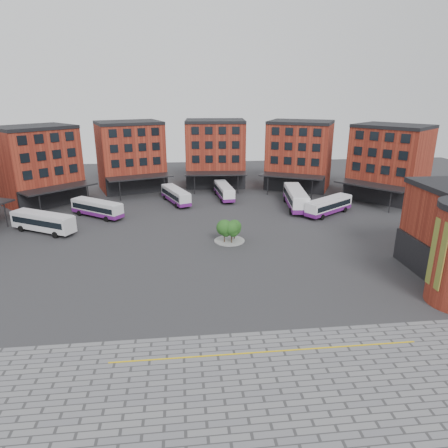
{
  "coord_description": "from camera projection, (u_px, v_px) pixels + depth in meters",
  "views": [
    {
      "loc": [
        -4.69,
        -41.61,
        20.78
      ],
      "look_at": [
        0.77,
        7.98,
        4.0
      ],
      "focal_mm": 32.0,
      "sensor_mm": 36.0,
      "label": 1
    }
  ],
  "objects": [
    {
      "name": "bus_c",
      "position": [
        176.0,
        195.0,
        76.77
      ],
      "size": [
        5.84,
        10.39,
        2.88
      ],
      "rotation": [
        0.0,
        0.0,
        0.36
      ],
      "color": "silver",
      "rests_on": "ground"
    },
    {
      "name": "bus_f",
      "position": [
        329.0,
        206.0,
        69.68
      ],
      "size": [
        10.05,
        7.99,
        2.97
      ],
      "rotation": [
        0.0,
        0.0,
        -0.97
      ],
      "color": "white",
      "rests_on": "ground"
    },
    {
      "name": "bus_b",
      "position": [
        97.0,
        208.0,
        68.34
      ],
      "size": [
        9.64,
        8.01,
        2.89
      ],
      "rotation": [
        0.0,
        0.0,
        0.93
      ],
      "color": "silver",
      "rests_on": "ground"
    },
    {
      "name": "tree_island",
      "position": [
        230.0,
        229.0,
        56.83
      ],
      "size": [
        4.4,
        4.4,
        3.45
      ],
      "color": "gray",
      "rests_on": "ground"
    },
    {
      "name": "paving_zone",
      "position": [
        294.0,
        428.0,
        25.79
      ],
      "size": [
        50.0,
        22.0,
        0.02
      ],
      "primitive_type": "cube",
      "color": "slate",
      "rests_on": "ground"
    },
    {
      "name": "bus_e",
      "position": [
        296.0,
        198.0,
        73.48
      ],
      "size": [
        4.44,
        12.87,
        3.55
      ],
      "rotation": [
        0.0,
        0.0,
        -0.13
      ],
      "color": "white",
      "rests_on": "ground"
    },
    {
      "name": "bus_a",
      "position": [
        43.0,
        221.0,
        60.81
      ],
      "size": [
        10.67,
        7.55,
        3.08
      ],
      "rotation": [
        0.0,
        0.0,
        1.05
      ],
      "color": "silver",
      "rests_on": "ground"
    },
    {
      "name": "main_building",
      "position": [
        180.0,
        162.0,
        79.55
      ],
      "size": [
        94.14,
        42.48,
        14.6
      ],
      "color": "maroon",
      "rests_on": "ground"
    },
    {
      "name": "ground",
      "position": [
        225.0,
        279.0,
        46.31
      ],
      "size": [
        160.0,
        160.0,
        0.0
      ],
      "primitive_type": "plane",
      "color": "#28282B",
      "rests_on": "ground"
    },
    {
      "name": "bus_d",
      "position": [
        224.0,
        191.0,
        80.06
      ],
      "size": [
        3.23,
        10.35,
        2.87
      ],
      "rotation": [
        0.0,
        0.0,
        0.09
      ],
      "color": "white",
      "rests_on": "ground"
    },
    {
      "name": "yellow_line",
      "position": [
        267.0,
        352.0,
        33.32
      ],
      "size": [
        26.0,
        0.15,
        0.02
      ],
      "primitive_type": "cube",
      "color": "gold",
      "rests_on": "paving_zone"
    }
  ]
}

